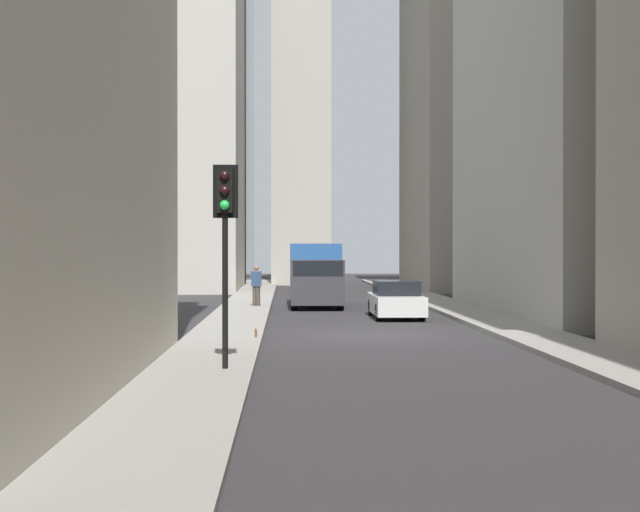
{
  "coord_description": "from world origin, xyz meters",
  "views": [
    {
      "loc": [
        -26.45,
        2.72,
        2.58
      ],
      "look_at": [
        18.27,
        1.0,
        2.25
      ],
      "focal_mm": 49.35,
      "sensor_mm": 36.0,
      "label": 1
    }
  ],
  "objects": [
    {
      "name": "discarded_bottle",
      "position": [
        -1.99,
        3.57,
        0.25
      ],
      "size": [
        0.07,
        0.07,
        0.27
      ],
      "color": "brown",
      "rests_on": "sidewalk_right"
    },
    {
      "name": "sidewalk_right",
      "position": [
        0.0,
        4.5,
        0.07
      ],
      "size": [
        90.0,
        2.2,
        0.14
      ],
      "primitive_type": "cube",
      "color": "gray",
      "rests_on": "ground_plane"
    },
    {
      "name": "pedestrian",
      "position": [
        11.66,
        4.02,
        1.09
      ],
      "size": [
        0.26,
        0.44,
        1.75
      ],
      "color": "#473D33",
      "rests_on": "sidewalk_right"
    },
    {
      "name": "sedan_white",
      "position": [
        6.45,
        -1.4,
        0.66
      ],
      "size": [
        4.3,
        1.78,
        1.42
      ],
      "color": "silver",
      "rests_on": "ground_plane"
    },
    {
      "name": "ground_plane",
      "position": [
        0.0,
        0.0,
        0.0
      ],
      "size": [
        135.0,
        135.0,
        0.0
      ],
      "primitive_type": "plane",
      "color": "#302D30"
    },
    {
      "name": "church_spire",
      "position": [
        38.67,
        1.64,
        18.27
      ],
      "size": [
        4.76,
        4.76,
        35.01
      ],
      "color": "#B7B2A5",
      "rests_on": "ground_plane"
    },
    {
      "name": "sidewalk_left",
      "position": [
        0.0,
        -4.5,
        0.07
      ],
      "size": [
        90.0,
        2.2,
        0.14
      ],
      "primitive_type": "cube",
      "color": "gray",
      "rests_on": "ground_plane"
    },
    {
      "name": "building_right_far",
      "position": [
        30.07,
        10.6,
        15.72
      ],
      "size": [
        12.51,
        10.0,
        31.45
      ],
      "color": "#B7B2A5",
      "rests_on": "ground_plane"
    },
    {
      "name": "delivery_truck",
      "position": [
        13.2,
        1.4,
        1.46
      ],
      "size": [
        6.46,
        2.25,
        2.84
      ],
      "color": "#285699",
      "rests_on": "ground_plane"
    },
    {
      "name": "traffic_light_foreground",
      "position": [
        -8.42,
        3.97,
        3.22
      ],
      "size": [
        0.43,
        0.52,
        4.19
      ],
      "color": "black",
      "rests_on": "sidewalk_right"
    },
    {
      "name": "building_left_far",
      "position": [
        31.05,
        -10.59,
        13.58
      ],
      "size": [
        13.72,
        10.5,
        27.15
      ],
      "color": "#A8A091",
      "rests_on": "ground_plane"
    }
  ]
}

